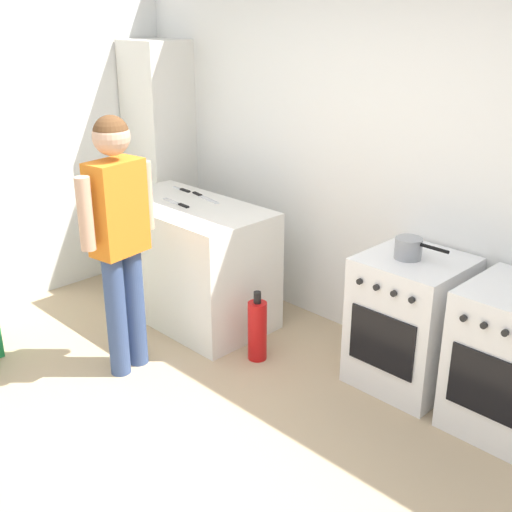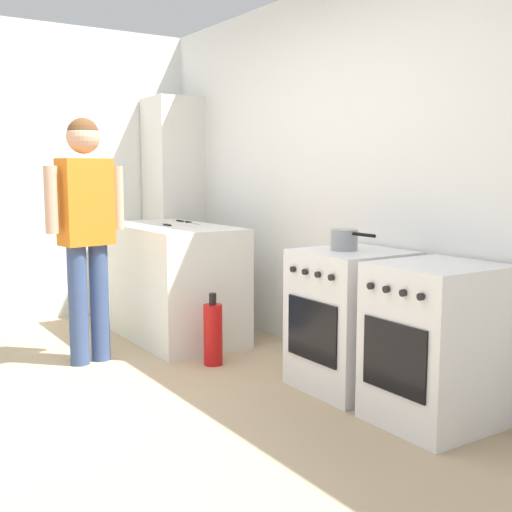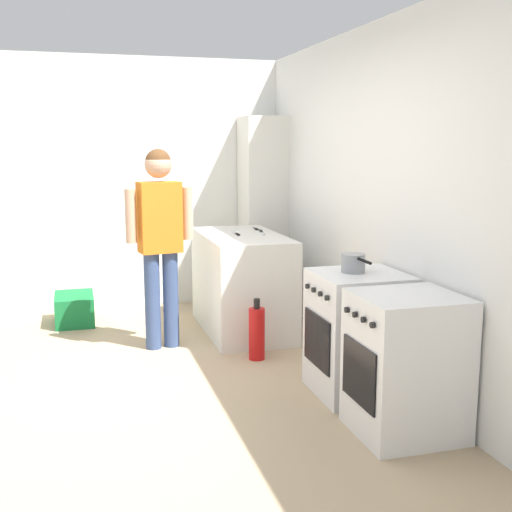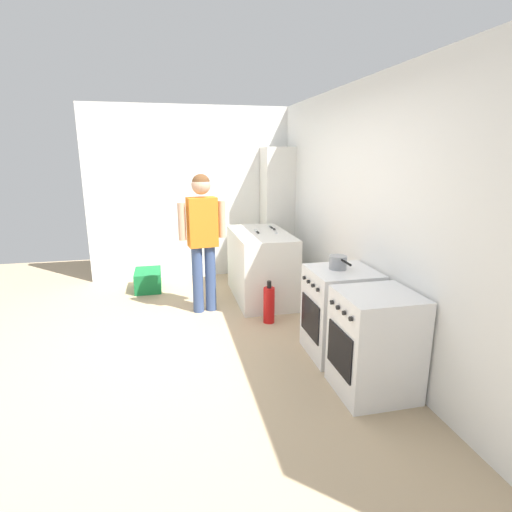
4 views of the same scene
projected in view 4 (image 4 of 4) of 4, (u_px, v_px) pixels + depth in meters
The scene contains 14 objects.
ground_plane at pixel (174, 353), 3.91m from camera, with size 8.00×8.00×0.00m, color tan.
back_wall at pixel (365, 215), 4.01m from camera, with size 6.00×0.10×2.60m, color white.
side_wall_left at pixel (192, 194), 6.13m from camera, with size 0.10×3.10×2.60m, color white.
counter_unit at pixel (261, 265), 5.33m from camera, with size 1.30×0.70×0.90m, color silver.
oven_left at pixel (340, 312), 3.81m from camera, with size 0.60×0.62×0.85m.
oven_right at pixel (375, 344), 3.19m from camera, with size 0.57×0.62×0.85m.
pot at pixel (338, 262), 3.72m from camera, with size 0.34×0.16×0.13m.
knife_bread at pixel (275, 231), 5.30m from camera, with size 0.35×0.09×0.01m.
knife_chef at pixel (257, 231), 5.28m from camera, with size 0.31×0.06×0.01m.
knife_paring at pixel (271, 227), 5.57m from camera, with size 0.21×0.04×0.01m.
person at pixel (203, 231), 4.73m from camera, with size 0.25×0.56×1.68m.
fire_extinguisher at pixel (269, 305), 4.58m from camera, with size 0.13×0.13×0.50m.
recycling_crate_lower at pixel (148, 280), 5.73m from camera, with size 0.52×0.36×0.28m, color #197238.
larder_cabinet at pixel (277, 213), 6.20m from camera, with size 0.48×0.44×2.00m, color silver.
Camera 4 is at (3.64, 0.01, 1.89)m, focal length 28.00 mm.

